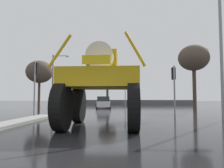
{
  "coord_description": "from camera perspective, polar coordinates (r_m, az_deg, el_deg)",
  "views": [
    {
      "loc": [
        1.61,
        -5.68,
        1.39
      ],
      "look_at": [
        0.55,
        6.5,
        2.17
      ],
      "focal_mm": 33.96,
      "sensor_mm": 36.0,
      "label": 1
    }
  ],
  "objects": [
    {
      "name": "ground_plane",
      "position": [
        23.78,
        1.1,
        -6.98
      ],
      "size": [
        120.0,
        120.0,
        0.0
      ],
      "primitive_type": "plane",
      "color": "black"
    },
    {
      "name": "oversize_sprayer",
      "position": [
        10.27,
        -2.79,
        -0.28
      ],
      "size": [
        4.03,
        5.24,
        4.07
      ],
      "rotation": [
        0.0,
        0.0,
        1.59
      ],
      "color": "black",
      "rests_on": "ground"
    },
    {
      "name": "sedan_ahead",
      "position": [
        28.13,
        -2.4,
        -5.01
      ],
      "size": [
        2.34,
        4.3,
        1.52
      ],
      "rotation": [
        0.0,
        0.0,
        1.72
      ],
      "color": "silver",
      "rests_on": "ground"
    },
    {
      "name": "traffic_signal_near_left",
      "position": [
        16.44,
        -19.83,
        2.02
      ],
      "size": [
        0.24,
        0.54,
        4.04
      ],
      "color": "gray",
      "rests_on": "ground"
    },
    {
      "name": "traffic_signal_near_right",
      "position": [
        15.2,
        16.29,
        1.08
      ],
      "size": [
        0.24,
        0.54,
        3.56
      ],
      "color": "gray",
      "rests_on": "ground"
    },
    {
      "name": "traffic_signal_far_left",
      "position": [
        32.86,
        3.58,
        -1.3
      ],
      "size": [
        0.24,
        0.55,
        3.73
      ],
      "color": "gray",
      "rests_on": "ground"
    },
    {
      "name": "streetlight_near_right",
      "position": [
        14.9,
        27.79,
        8.97
      ],
      "size": [
        1.83,
        0.24,
        8.18
      ],
      "color": "gray",
      "rests_on": "ground"
    },
    {
      "name": "streetlight_far_left",
      "position": [
        28.92,
        -15.28,
        1.68
      ],
      "size": [
        2.3,
        0.24,
        7.04
      ],
      "color": "gray",
      "rests_on": "ground"
    },
    {
      "name": "streetlight_far_right",
      "position": [
        26.08,
        21.75,
        2.31
      ],
      "size": [
        1.59,
        0.24,
        7.13
      ],
      "color": "gray",
      "rests_on": "ground"
    },
    {
      "name": "bare_tree_left",
      "position": [
        27.27,
        -18.94,
        3.07
      ],
      "size": [
        3.21,
        3.21,
        5.87
      ],
      "color": "#473828",
      "rests_on": "ground"
    },
    {
      "name": "bare_tree_right",
      "position": [
        23.84,
        21.13,
        6.44
      ],
      "size": [
        3.16,
        3.16,
        6.87
      ],
      "color": "#473828",
      "rests_on": "ground"
    },
    {
      "name": "bare_tree_far_center",
      "position": [
        38.62,
        -1.24,
        1.93
      ],
      "size": [
        3.4,
        3.4,
        6.64
      ],
      "color": "#473828",
      "rests_on": "ground"
    },
    {
      "name": "roadside_barrier",
      "position": [
        41.05,
        2.74,
        -4.94
      ],
      "size": [
        26.87,
        0.24,
        0.9
      ],
      "primitive_type": "cube",
      "color": "#59595B",
      "rests_on": "ground"
    }
  ]
}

